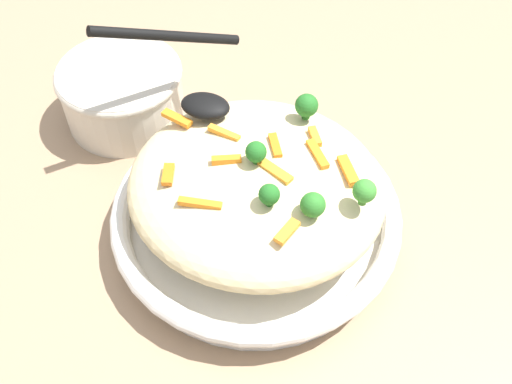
# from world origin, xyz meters

# --- Properties ---
(ground_plane) EXTENTS (2.40, 2.40, 0.00)m
(ground_plane) POSITION_xyz_m (0.00, 0.00, 0.00)
(ground_plane) COLOR #9E7F60
(serving_bowl) EXTENTS (0.33, 0.33, 0.05)m
(serving_bowl) POSITION_xyz_m (0.00, 0.00, 0.03)
(serving_bowl) COLOR white
(serving_bowl) RESTS_ON ground_plane
(pasta_mound) EXTENTS (0.28, 0.26, 0.08)m
(pasta_mound) POSITION_xyz_m (0.00, 0.00, 0.08)
(pasta_mound) COLOR beige
(pasta_mound) RESTS_ON serving_bowl
(carrot_piece_0) EXTENTS (0.02, 0.03, 0.01)m
(carrot_piece_0) POSITION_xyz_m (-0.01, -0.03, 0.12)
(carrot_piece_0) COLOR orange
(carrot_piece_0) RESTS_ON pasta_mound
(carrot_piece_1) EXTENTS (0.03, 0.04, 0.01)m
(carrot_piece_1) POSITION_xyz_m (-0.06, -0.03, 0.12)
(carrot_piece_1) COLOR orange
(carrot_piece_1) RESTS_ON pasta_mound
(carrot_piece_2) EXTENTS (0.02, 0.03, 0.01)m
(carrot_piece_2) POSITION_xyz_m (0.08, 0.04, 0.12)
(carrot_piece_2) COLOR orange
(carrot_piece_2) RESTS_ON pasta_mound
(carrot_piece_3) EXTENTS (0.02, 0.03, 0.01)m
(carrot_piece_3) POSITION_xyz_m (-0.05, 0.07, 0.12)
(carrot_piece_3) COLOR orange
(carrot_piece_3) RESTS_ON pasta_mound
(carrot_piece_4) EXTENTS (0.02, 0.03, 0.01)m
(carrot_piece_4) POSITION_xyz_m (-0.05, -0.06, 0.12)
(carrot_piece_4) COLOR orange
(carrot_piece_4) RESTS_ON pasta_mound
(carrot_piece_5) EXTENTS (0.03, 0.02, 0.01)m
(carrot_piece_5) POSITION_xyz_m (0.03, 0.01, 0.12)
(carrot_piece_5) COLOR orange
(carrot_piece_5) RESTS_ON pasta_mound
(carrot_piece_6) EXTENTS (0.04, 0.02, 0.01)m
(carrot_piece_6) POSITION_xyz_m (0.10, -0.04, 0.12)
(carrot_piece_6) COLOR orange
(carrot_piece_6) RESTS_ON pasta_mound
(carrot_piece_7) EXTENTS (0.04, 0.01, 0.01)m
(carrot_piece_7) POSITION_xyz_m (0.04, 0.06, 0.12)
(carrot_piece_7) COLOR orange
(carrot_piece_7) RESTS_ON pasta_mound
(carrot_piece_8) EXTENTS (0.04, 0.03, 0.01)m
(carrot_piece_8) POSITION_xyz_m (-0.02, 0.01, 0.12)
(carrot_piece_8) COLOR orange
(carrot_piece_8) RESTS_ON pasta_mound
(carrot_piece_9) EXTENTS (0.04, 0.02, 0.01)m
(carrot_piece_9) POSITION_xyz_m (0.05, -0.03, 0.12)
(carrot_piece_9) COLOR orange
(carrot_piece_9) RESTS_ON pasta_mound
(carrot_piece_10) EXTENTS (0.03, 0.04, 0.01)m
(carrot_piece_10) POSITION_xyz_m (-0.09, -0.02, 0.12)
(carrot_piece_10) COLOR orange
(carrot_piece_10) RESTS_ON pasta_mound
(broccoli_floret_0) EXTENTS (0.02, 0.02, 0.03)m
(broccoli_floret_0) POSITION_xyz_m (-0.07, 0.04, 0.13)
(broccoli_floret_0) COLOR #296820
(broccoli_floret_0) RESTS_ON pasta_mound
(broccoli_floret_1) EXTENTS (0.02, 0.02, 0.03)m
(broccoli_floret_1) POSITION_xyz_m (-0.11, 0.01, 0.13)
(broccoli_floret_1) COLOR #377928
(broccoli_floret_1) RESTS_ON pasta_mound
(broccoli_floret_2) EXTENTS (0.03, 0.03, 0.03)m
(broccoli_floret_2) POSITION_xyz_m (-0.03, -0.09, 0.13)
(broccoli_floret_2) COLOR #205B1C
(broccoli_floret_2) RESTS_ON pasta_mound
(broccoli_floret_3) EXTENTS (0.02, 0.02, 0.03)m
(broccoli_floret_3) POSITION_xyz_m (-0.03, 0.05, 0.13)
(broccoli_floret_3) COLOR #205B1C
(broccoli_floret_3) RESTS_ON pasta_mound
(broccoli_floret_4) EXTENTS (0.02, 0.02, 0.03)m
(broccoli_floret_4) POSITION_xyz_m (0.00, -0.00, 0.14)
(broccoli_floret_4) COLOR #205B1C
(broccoli_floret_4) RESTS_ON pasta_mound
(serving_spoon) EXTENTS (0.16, 0.15, 0.09)m
(serving_spoon) POSITION_xyz_m (0.10, -0.08, 0.14)
(serving_spoon) COLOR black
(serving_spoon) RESTS_ON pasta_mound
(companion_bowl) EXTENTS (0.17, 0.17, 0.08)m
(companion_bowl) POSITION_xyz_m (0.23, -0.14, 0.05)
(companion_bowl) COLOR beige
(companion_bowl) RESTS_ON ground_plane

